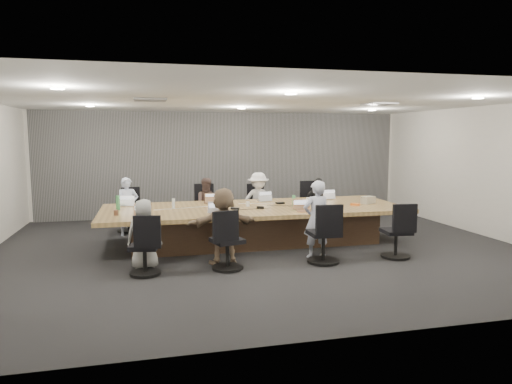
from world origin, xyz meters
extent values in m
cube|color=black|center=(0.00, 0.00, 0.00)|extent=(10.00, 8.00, 0.00)
cube|color=white|center=(0.00, 0.00, 2.80)|extent=(10.00, 8.00, 0.00)
cube|color=beige|center=(0.00, 4.00, 1.40)|extent=(10.00, 0.00, 2.80)
cube|color=beige|center=(0.00, -4.00, 1.40)|extent=(10.00, 0.00, 2.80)
cube|color=beige|center=(5.00, 0.00, 1.40)|extent=(0.00, 8.00, 2.80)
cube|color=slate|center=(0.00, 3.92, 1.40)|extent=(9.80, 0.04, 2.80)
cube|color=#493221|center=(0.00, 0.50, 0.33)|extent=(4.80, 1.40, 0.66)
cube|color=#A07E48|center=(0.00, 0.50, 0.70)|extent=(6.00, 2.20, 0.08)
imported|color=silver|center=(-2.52, 1.85, 0.63)|extent=(0.49, 0.34, 1.26)
cube|color=#B2B2B7|center=(-2.52, 1.30, 0.75)|extent=(0.33, 0.25, 0.02)
imported|color=brown|center=(-0.77, 1.85, 0.61)|extent=(0.60, 0.47, 1.22)
cube|color=#8C6647|center=(-0.77, 1.30, 0.75)|extent=(0.35, 0.25, 0.02)
imported|color=silver|center=(0.41, 1.85, 0.66)|extent=(0.89, 0.56, 1.32)
cube|color=#B2B2B7|center=(0.41, 1.30, 0.75)|extent=(0.32, 0.24, 0.02)
imported|color=#262627|center=(1.87, 1.85, 0.58)|extent=(0.68, 0.29, 1.16)
cube|color=#B2B2B7|center=(1.87, 1.30, 0.75)|extent=(0.29, 0.20, 0.02)
imported|color=gray|center=(-2.16, -0.85, 0.57)|extent=(0.59, 0.41, 1.15)
cube|color=#8C6647|center=(-2.16, -0.30, 0.75)|extent=(0.33, 0.25, 0.02)
imported|color=#7D664E|center=(-0.86, -0.85, 0.65)|extent=(1.25, 0.54, 1.30)
cube|color=#B2B2B7|center=(-0.86, -0.30, 0.75)|extent=(0.32, 0.24, 0.02)
imported|color=#AFB6CC|center=(0.80, -0.85, 0.69)|extent=(0.53, 0.38, 1.38)
cube|color=#8C6647|center=(0.80, -0.30, 0.75)|extent=(0.38, 0.30, 0.02)
cylinder|color=#409554|center=(-2.65, 0.73, 0.88)|extent=(0.09, 0.09, 0.28)
cylinder|color=#409554|center=(0.76, 0.32, 0.86)|extent=(0.08, 0.08, 0.23)
cylinder|color=silver|center=(-1.60, 0.67, 0.84)|extent=(0.07, 0.07, 0.20)
cylinder|color=white|center=(-0.13, 0.58, 0.79)|extent=(0.09, 0.09, 0.09)
cylinder|color=white|center=(1.25, 0.84, 0.79)|extent=(0.10, 0.10, 0.10)
cylinder|color=brown|center=(-2.65, 0.09, 0.79)|extent=(0.11, 0.11, 0.10)
cube|color=black|center=(-0.45, 0.28, 0.76)|extent=(0.19, 0.15, 0.03)
cube|color=black|center=(0.61, 0.77, 0.76)|extent=(0.18, 0.14, 0.03)
cube|color=black|center=(0.04, 0.20, 0.77)|extent=(0.15, 0.08, 0.05)
cube|color=#A39B83|center=(2.42, 0.37, 0.82)|extent=(0.33, 0.27, 0.15)
cube|color=orange|center=(2.05, 0.20, 0.76)|extent=(0.21, 0.21, 0.04)
camera|label=1|loc=(-2.09, -8.31, 2.15)|focal=32.00mm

